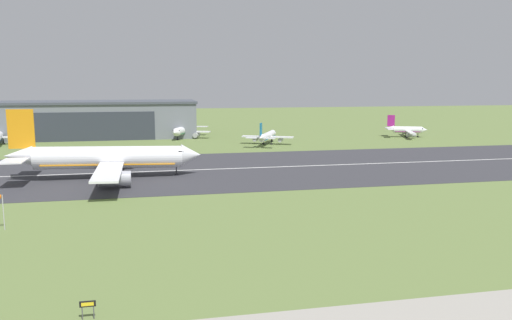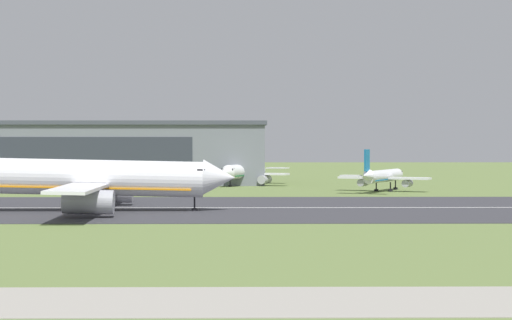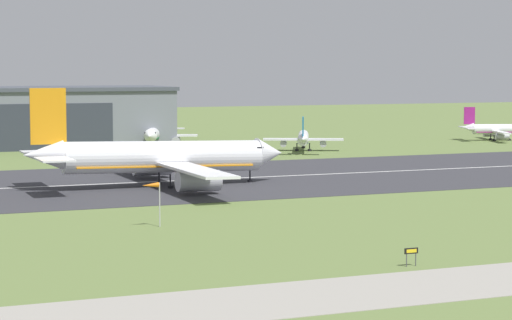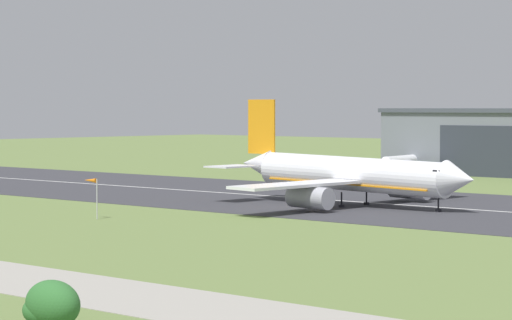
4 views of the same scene
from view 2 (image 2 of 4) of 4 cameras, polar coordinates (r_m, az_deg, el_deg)
ground_plane at (r=93.67m, az=-6.90°, el=-4.95°), size 703.94×703.94×0.00m
runway_strip at (r=146.09m, az=-4.69°, el=-2.75°), size 463.94×55.10×0.06m
runway_centreline at (r=146.09m, az=-4.69°, el=-2.73°), size 417.55×0.70×0.01m
taxiway_road at (r=62.64m, az=-10.02°, el=-7.98°), size 347.96×11.63×0.05m
hangar_building at (r=230.76m, az=-9.31°, el=0.43°), size 79.12×27.47×14.17m
airplane_landing at (r=140.64m, az=-9.68°, el=-1.07°), size 42.34×50.01×15.65m
airplane_parked_west at (r=219.20m, az=-0.64°, el=-0.67°), size 20.59×25.07×9.85m
airplane_parked_far_east at (r=193.84m, az=7.27°, el=-0.94°), size 18.33×23.72×8.23m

